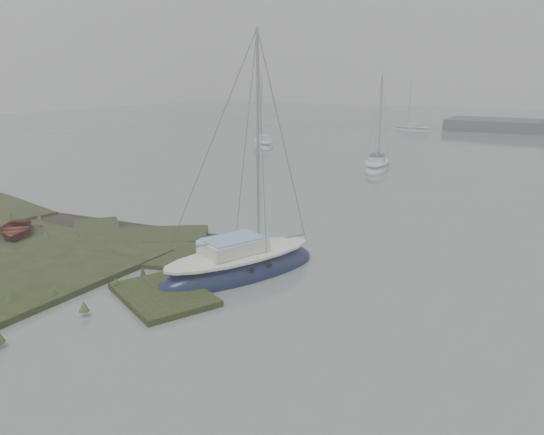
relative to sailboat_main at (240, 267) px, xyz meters
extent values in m
plane|color=slate|center=(-1.49, 27.49, -0.29)|extent=(160.00, 160.00, 0.00)
ellipsoid|color=#111A37|center=(0.01, 0.01, -0.17)|extent=(4.48, 6.86, 1.59)
ellipsoid|color=silver|center=(0.01, 0.01, 0.46)|extent=(3.76, 5.92, 0.45)
cube|color=silver|center=(-0.10, -0.25, 0.85)|extent=(2.15, 2.61, 0.47)
cube|color=#7EABD7|center=(-0.10, -0.25, 1.11)|extent=(1.99, 2.40, 0.07)
cylinder|color=#939399|center=(0.33, 0.79, 4.52)|extent=(0.10, 0.10, 7.47)
cylinder|color=#939399|center=(-0.17, -0.42, 1.11)|extent=(1.08, 2.45, 0.08)
ellipsoid|color=silver|center=(-3.00, 23.36, -0.19)|extent=(2.91, 5.60, 1.30)
ellipsoid|color=silver|center=(-3.00, 23.36, 0.32)|extent=(2.42, 4.85, 0.37)
cube|color=silver|center=(-2.95, 23.13, 0.65)|extent=(1.53, 2.04, 0.38)
cube|color=#17224F|center=(-2.95, 23.13, 0.86)|extent=(1.42, 1.88, 0.06)
cylinder|color=#939399|center=(-3.16, 24.03, 3.64)|extent=(0.08, 0.08, 6.11)
cylinder|color=#939399|center=(-2.92, 22.99, 0.86)|extent=(0.55, 2.10, 0.07)
ellipsoid|color=silver|center=(-17.19, 30.09, -0.19)|extent=(4.93, 5.52, 1.36)
ellipsoid|color=silver|center=(-17.19, 30.09, 0.35)|extent=(4.19, 4.73, 0.38)
cube|color=silver|center=(-17.04, 29.90, 0.69)|extent=(2.13, 2.25, 0.40)
cube|color=#B5BAC1|center=(-17.04, 29.90, 0.91)|extent=(1.97, 2.07, 0.06)
cylinder|color=#939399|center=(-17.64, 30.65, 3.83)|extent=(0.09, 0.09, 6.40)
cylinder|color=#939399|center=(-16.94, 29.78, 0.91)|extent=(1.45, 1.79, 0.07)
ellipsoid|color=#ADB1B7|center=(-8.38, 52.22, -0.20)|extent=(5.04, 2.22, 1.18)
ellipsoid|color=silver|center=(-8.38, 52.22, 0.27)|extent=(4.37, 1.82, 0.33)
cube|color=silver|center=(-8.18, 52.19, 0.56)|extent=(1.79, 1.25, 0.35)
cube|color=silver|center=(-8.18, 52.19, 0.76)|extent=(1.64, 1.16, 0.06)
cylinder|color=#939399|center=(-9.00, 52.30, 3.30)|extent=(0.08, 0.08, 5.56)
cylinder|color=#939399|center=(-8.04, 52.17, 0.76)|extent=(1.94, 0.31, 0.06)
imported|color=maroon|center=(-10.76, -1.51, 0.22)|extent=(3.39, 3.35, 0.58)
camera|label=1|loc=(10.11, -15.08, 6.77)|focal=35.00mm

